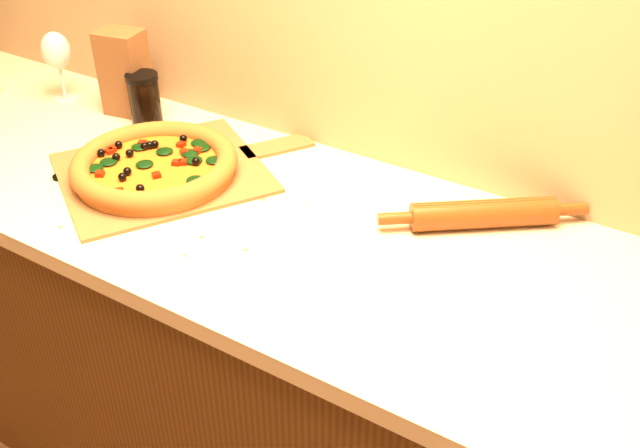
% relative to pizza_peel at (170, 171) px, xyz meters
% --- Properties ---
extents(cabinet, '(2.80, 0.65, 0.86)m').
position_rel_pizza_peel_xyz_m(cabinet, '(0.43, -0.02, -0.47)').
color(cabinet, '#47280F').
rests_on(cabinet, ground).
extents(countertop, '(2.84, 0.68, 0.04)m').
position_rel_pizza_peel_xyz_m(countertop, '(0.43, -0.02, -0.02)').
color(countertop, beige).
rests_on(countertop, cabinet).
extents(pizza_peel, '(0.57, 0.62, 0.01)m').
position_rel_pizza_peel_xyz_m(pizza_peel, '(0.00, 0.00, 0.00)').
color(pizza_peel, brown).
rests_on(pizza_peel, countertop).
extents(pizza, '(0.37, 0.37, 0.05)m').
position_rel_pizza_peel_xyz_m(pizza, '(-0.01, -0.04, 0.03)').
color(pizza, '#C37B30').
rests_on(pizza, pizza_peel).
extents(bottle_cap, '(0.04, 0.04, 0.01)m').
position_rel_pizza_peel_xyz_m(bottle_cap, '(-0.20, -0.15, -0.00)').
color(bottle_cap, black).
rests_on(bottle_cap, countertop).
extents(rolling_pin, '(0.36, 0.28, 0.06)m').
position_rel_pizza_peel_xyz_m(rolling_pin, '(0.69, 0.17, 0.03)').
color(rolling_pin, '#55240E').
rests_on(rolling_pin, countertop).
extents(wine_glass, '(0.08, 0.08, 0.19)m').
position_rel_pizza_peel_xyz_m(wine_glass, '(-0.52, 0.15, 0.13)').
color(wine_glass, silver).
rests_on(wine_glass, countertop).
extents(paper_bag, '(0.12, 0.11, 0.22)m').
position_rel_pizza_peel_xyz_m(paper_bag, '(-0.31, 0.19, 0.11)').
color(paper_bag, brown).
rests_on(paper_bag, countertop).
extents(dark_jar, '(0.08, 0.08, 0.13)m').
position_rel_pizza_peel_xyz_m(dark_jar, '(-0.23, 0.17, 0.06)').
color(dark_jar, black).
rests_on(dark_jar, countertop).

